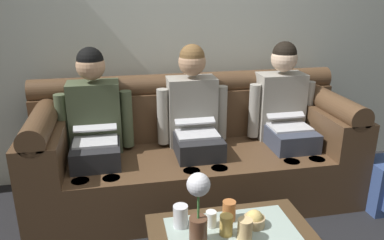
{
  "coord_description": "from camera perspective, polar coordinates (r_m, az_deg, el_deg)",
  "views": [
    {
      "loc": [
        -0.57,
        -1.54,
        1.62
      ],
      "look_at": [
        -0.07,
        0.9,
        0.75
      ],
      "focal_mm": 35.59,
      "sensor_mm": 36.0,
      "label": 1
    }
  ],
  "objects": [
    {
      "name": "cup_far_right",
      "position": [
        2.25,
        5.58,
        -13.37
      ],
      "size": [
        0.08,
        0.08,
        0.12
      ],
      "primitive_type": "cylinder",
      "color": "#B26633",
      "rests_on": "coffee_table"
    },
    {
      "name": "person_left",
      "position": [
        2.88,
        -14.33,
        -0.85
      ],
      "size": [
        0.56,
        0.67,
        1.22
      ],
      "color": "#232326",
      "rests_on": "ground_plane"
    },
    {
      "name": "cup_far_left",
      "position": [
        2.1,
        7.93,
        -15.99
      ],
      "size": [
        0.08,
        0.08,
        0.12
      ],
      "primitive_type": "cylinder",
      "color": "#DBB77A",
      "rests_on": "coffee_table"
    },
    {
      "name": "cup_far_center",
      "position": [
        2.13,
        5.15,
        -15.39
      ],
      "size": [
        0.07,
        0.07,
        0.12
      ],
      "primitive_type": "cylinder",
      "color": "gold",
      "rests_on": "coffee_table"
    },
    {
      "name": "person_middle",
      "position": [
        2.93,
        0.38,
        0.12
      ],
      "size": [
        0.56,
        0.67,
        1.22
      ],
      "color": "#232326",
      "rests_on": "ground_plane"
    },
    {
      "name": "back_wall_patterned",
      "position": [
        3.3,
        -1.57,
        16.32
      ],
      "size": [
        6.0,
        0.12,
        2.9
      ],
      "primitive_type": "cube",
      "color": "silver",
      "rests_on": "ground_plane"
    },
    {
      "name": "coffee_table",
      "position": [
        2.24,
        5.8,
        -17.03
      ],
      "size": [
        0.91,
        0.5,
        0.35
      ],
      "color": "#47331E",
      "rests_on": "ground_plane"
    },
    {
      "name": "cup_near_left",
      "position": [
        2.19,
        2.87,
        -14.58
      ],
      "size": [
        0.06,
        0.06,
        0.09
      ],
      "primitive_type": "cylinder",
      "color": "white",
      "rests_on": "coffee_table"
    },
    {
      "name": "cup_near_right",
      "position": [
        2.18,
        -1.73,
        -14.2
      ],
      "size": [
        0.08,
        0.08,
        0.13
      ],
      "primitive_type": "cylinder",
      "color": "silver",
      "rests_on": "coffee_table"
    },
    {
      "name": "couch",
      "position": [
        3.04,
        0.35,
        -5.03
      ],
      "size": [
        2.47,
        0.88,
        0.96
      ],
      "color": "#513823",
      "rests_on": "ground_plane"
    },
    {
      "name": "person_right",
      "position": [
        3.16,
        13.75,
        1.0
      ],
      "size": [
        0.56,
        0.67,
        1.22
      ],
      "color": "#383D4C",
      "rests_on": "ground_plane"
    },
    {
      "name": "snack_bowl",
      "position": [
        2.23,
        9.31,
        -14.52
      ],
      "size": [
        0.12,
        0.12,
        0.1
      ],
      "color": "tan",
      "rests_on": "coffee_table"
    },
    {
      "name": "flower_vase",
      "position": [
        1.97,
        0.95,
        -12.62
      ],
      "size": [
        0.12,
        0.12,
        0.4
      ],
      "color": "brown",
      "rests_on": "coffee_table"
    }
  ]
}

